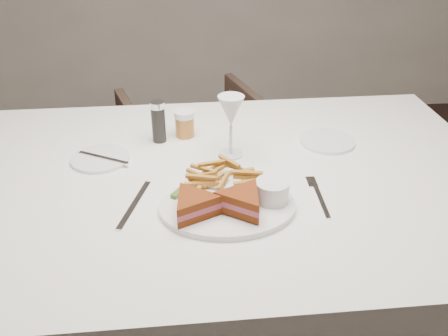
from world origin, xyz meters
TOP-DOWN VIEW (x-y plane):
  - table at (-0.11, 0.38)m, footprint 1.49×1.00m
  - chair_far at (-0.13, 1.37)m, footprint 0.75×0.73m
  - table_setting at (-0.11, 0.33)m, footprint 0.81×0.59m

SIDE VIEW (x-z plane):
  - chair_far at x=-0.13m, z-range 0.00..0.63m
  - table at x=-0.11m, z-range 0.00..0.75m
  - table_setting at x=-0.11m, z-range 0.70..0.88m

